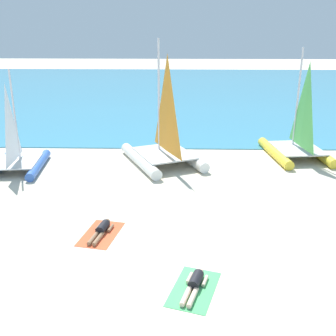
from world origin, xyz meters
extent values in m
plane|color=beige|center=(0.00, 10.00, 0.00)|extent=(120.00, 120.00, 0.00)
cube|color=teal|center=(0.00, 31.76, 0.03)|extent=(120.00, 40.00, 0.05)
cylinder|color=blue|center=(-6.41, 8.37, 0.21)|extent=(0.75, 3.67, 0.42)
cube|color=silver|center=(-7.34, 8.11, 0.44)|extent=(2.12, 2.50, 0.05)
cylinder|color=silver|center=(-7.39, 8.62, 2.58)|extent=(0.09, 0.09, 4.34)
pyramid|color=white|center=(-7.31, 7.77, 2.45)|extent=(0.23, 1.90, 3.64)
cylinder|color=white|center=(-1.50, 8.96, 0.27)|extent=(2.40, 4.45, 0.53)
cylinder|color=white|center=(0.72, 9.97, 0.27)|extent=(2.40, 4.45, 0.53)
cube|color=silver|center=(-0.30, 9.27, 0.56)|extent=(3.45, 3.71, 0.07)
cylinder|color=silver|center=(-0.58, 9.87, 3.30)|extent=(0.11, 0.11, 5.53)
pyramid|color=orange|center=(-0.12, 8.87, 3.13)|extent=(1.07, 2.24, 4.65)
cylinder|color=yellow|center=(5.52, 10.49, 0.24)|extent=(1.00, 4.31, 0.49)
cylinder|color=yellow|center=(7.75, 10.76, 0.24)|extent=(1.00, 4.31, 0.49)
cube|color=silver|center=(6.66, 10.43, 0.52)|extent=(2.55, 2.99, 0.06)
cylinder|color=silver|center=(6.59, 11.03, 3.04)|extent=(0.10, 0.10, 5.10)
pyramid|color=#4CA54C|center=(6.71, 10.03, 2.89)|extent=(0.33, 2.24, 4.28)
cube|color=#EA5933|center=(-2.19, 1.94, 0.01)|extent=(1.45, 2.08, 0.01)
cylinder|color=black|center=(-2.15, 2.13, 0.16)|extent=(0.41, 0.67, 0.30)
sphere|color=#8C6647|center=(-2.07, 2.53, 0.16)|extent=(0.22, 0.22, 0.22)
cylinder|color=#8C6647|center=(-2.37, 1.51, 0.08)|extent=(0.29, 0.79, 0.14)
cylinder|color=#8C6647|center=(-2.19, 1.48, 0.08)|extent=(0.29, 0.79, 0.14)
cylinder|color=#8C6647|center=(-2.34, 2.33, 0.07)|extent=(0.18, 0.46, 0.10)
cylinder|color=#8C6647|center=(-1.91, 2.24, 0.07)|extent=(0.18, 0.46, 0.10)
cube|color=#4CB266|center=(0.87, -1.00, 0.01)|extent=(1.61, 2.14, 0.01)
cylinder|color=black|center=(0.93, -0.81, 0.16)|extent=(0.47, 0.68, 0.30)
sphere|color=beige|center=(1.05, -0.42, 0.16)|extent=(0.22, 0.22, 0.22)
cylinder|color=beige|center=(0.65, -1.40, 0.08)|extent=(0.36, 0.79, 0.14)
cylinder|color=beige|center=(0.82, -1.46, 0.08)|extent=(0.36, 0.79, 0.14)
cylinder|color=beige|center=(0.76, -0.60, 0.07)|extent=(0.23, 0.46, 0.10)
cylinder|color=beige|center=(1.18, -0.73, 0.07)|extent=(0.23, 0.46, 0.10)
camera|label=1|loc=(0.42, -10.26, 6.81)|focal=43.64mm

